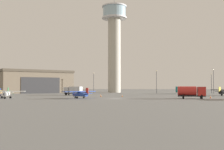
# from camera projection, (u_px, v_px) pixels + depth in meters

# --- Properties ---
(ground_plane) EXTENTS (400.00, 400.00, 0.00)m
(ground_plane) POSITION_uv_depth(u_px,v_px,m) (117.00, 98.00, 66.60)
(ground_plane) COLOR slate
(control_tower) EXTENTS (11.43, 11.43, 44.09)m
(control_tower) POSITION_uv_depth(u_px,v_px,m) (116.00, 40.00, 127.68)
(control_tower) COLOR #B2AD9E
(control_tower) RESTS_ON ground_plane
(hangar) EXTENTS (34.62, 30.94, 9.72)m
(hangar) POSITION_uv_depth(u_px,v_px,m) (36.00, 82.00, 120.12)
(hangar) COLOR #7A6B56
(hangar) RESTS_ON ground_plane
(airplane_blue) EXTENTS (7.42, 6.79, 2.55)m
(airplane_blue) POSITION_uv_depth(u_px,v_px,m) (82.00, 94.00, 65.94)
(airplane_blue) COLOR #2847A8
(airplane_blue) RESTS_ON ground_plane
(airplane_white) EXTENTS (8.93, 6.97, 2.63)m
(airplane_white) POSITION_uv_depth(u_px,v_px,m) (8.00, 93.00, 66.52)
(airplane_white) COLOR white
(airplane_white) RESTS_ON ground_plane
(truck_box_silver) EXTENTS (6.11, 4.13, 2.80)m
(truck_box_silver) POSITION_uv_depth(u_px,v_px,m) (75.00, 90.00, 89.47)
(truck_box_silver) COLOR #38383D
(truck_box_silver) RESTS_ON ground_plane
(truck_box_teal) EXTENTS (6.58, 5.67, 2.78)m
(truck_box_teal) POSITION_uv_depth(u_px,v_px,m) (186.00, 90.00, 105.74)
(truck_box_teal) COLOR #38383D
(truck_box_teal) RESTS_ON ground_plane
(truck_fuel_tanker_red) EXTENTS (6.60, 3.83, 2.90)m
(truck_fuel_tanker_red) POSITION_uv_depth(u_px,v_px,m) (193.00, 92.00, 64.95)
(truck_fuel_tanker_red) COLOR #38383D
(truck_fuel_tanker_red) RESTS_ON ground_plane
(light_post_west) EXTENTS (0.44, 0.44, 9.29)m
(light_post_west) POSITION_uv_depth(u_px,v_px,m) (158.00, 80.00, 110.25)
(light_post_west) COLOR #38383D
(light_post_west) RESTS_ON ground_plane
(light_post_east) EXTENTS (0.44, 0.44, 9.73)m
(light_post_east) POSITION_uv_depth(u_px,v_px,m) (215.00, 79.00, 109.91)
(light_post_east) COLOR #38383D
(light_post_east) RESTS_ON ground_plane
(light_post_north) EXTENTS (0.44, 0.44, 8.79)m
(light_post_north) POSITION_uv_depth(u_px,v_px,m) (95.00, 81.00, 119.76)
(light_post_north) COLOR #38383D
(light_post_north) RESTS_ON ground_plane
(light_post_centre) EXTENTS (0.44, 0.44, 8.25)m
(light_post_centre) POSITION_uv_depth(u_px,v_px,m) (213.00, 81.00, 116.31)
(light_post_centre) COLOR #38383D
(light_post_centre) RESTS_ON ground_plane
(traffic_cone_near_left) EXTENTS (0.36, 0.36, 0.73)m
(traffic_cone_near_left) POSITION_uv_depth(u_px,v_px,m) (102.00, 95.00, 77.29)
(traffic_cone_near_left) COLOR black
(traffic_cone_near_left) RESTS_ON ground_plane
(traffic_cone_near_right) EXTENTS (0.36, 0.36, 0.59)m
(traffic_cone_near_right) POSITION_uv_depth(u_px,v_px,m) (124.00, 96.00, 76.09)
(traffic_cone_near_right) COLOR black
(traffic_cone_near_right) RESTS_ON ground_plane
(traffic_cone_mid_apron) EXTENTS (0.36, 0.36, 0.73)m
(traffic_cone_mid_apron) POSITION_uv_depth(u_px,v_px,m) (212.00, 97.00, 67.88)
(traffic_cone_mid_apron) COLOR black
(traffic_cone_mid_apron) RESTS_ON ground_plane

